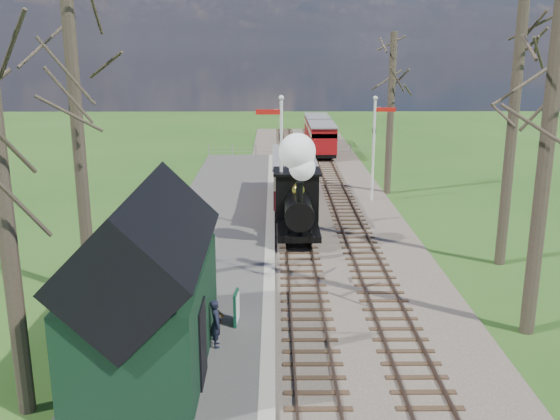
# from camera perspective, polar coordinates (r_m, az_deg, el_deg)

# --- Properties ---
(distant_hills) EXTENTS (114.40, 48.00, 22.02)m
(distant_hills) POSITION_cam_1_polar(r_m,az_deg,el_deg) (79.24, 1.23, -3.16)
(distant_hills) COLOR #385B23
(distant_hills) RESTS_ON ground
(ballast_bed) EXTENTS (8.00, 60.00, 0.10)m
(ballast_bed) POSITION_cam_1_polar(r_m,az_deg,el_deg) (34.04, 3.37, 0.83)
(ballast_bed) COLOR brown
(ballast_bed) RESTS_ON ground
(track_near) EXTENTS (1.60, 60.00, 0.15)m
(track_near) POSITION_cam_1_polar(r_m,az_deg,el_deg) (33.97, 1.18, 0.91)
(track_near) COLOR brown
(track_near) RESTS_ON ground
(track_far) EXTENTS (1.60, 60.00, 0.15)m
(track_far) POSITION_cam_1_polar(r_m,az_deg,el_deg) (34.14, 5.55, 0.91)
(track_far) COLOR brown
(track_far) RESTS_ON ground
(platform) EXTENTS (5.00, 44.00, 0.20)m
(platform) POSITION_cam_1_polar(r_m,az_deg,el_deg) (26.38, -5.94, -3.30)
(platform) COLOR #474442
(platform) RESTS_ON ground
(coping_strip) EXTENTS (0.40, 44.00, 0.21)m
(coping_strip) POSITION_cam_1_polar(r_m,az_deg,el_deg) (26.26, -0.93, -3.30)
(coping_strip) COLOR #B2AD9E
(coping_strip) RESTS_ON ground
(station_shed) EXTENTS (3.25, 6.30, 4.78)m
(station_shed) POSITION_cam_1_polar(r_m,az_deg,el_deg) (16.44, -12.11, -6.94)
(station_shed) COLOR black
(station_shed) RESTS_ON platform
(semaphore_near) EXTENTS (1.22, 0.24, 6.22)m
(semaphore_near) POSITION_cam_1_polar(r_m,az_deg,el_deg) (27.35, -0.03, 5.04)
(semaphore_near) COLOR silver
(semaphore_near) RESTS_ON ground
(semaphore_far) EXTENTS (1.22, 0.24, 5.72)m
(semaphore_far) POSITION_cam_1_polar(r_m,az_deg,el_deg) (33.75, 8.70, 6.28)
(semaphore_far) COLOR silver
(semaphore_far) RESTS_ON ground
(bare_trees) EXTENTS (15.51, 22.39, 12.00)m
(bare_trees) POSITION_cam_1_polar(r_m,az_deg,el_deg) (21.41, 5.79, 6.52)
(bare_trees) COLOR #382D23
(bare_trees) RESTS_ON ground
(fence_line) EXTENTS (12.60, 0.08, 1.00)m
(fence_line) POSITION_cam_1_polar(r_m,az_deg,el_deg) (47.60, 1.05, 5.49)
(fence_line) COLOR slate
(fence_line) RESTS_ON ground
(locomotive) EXTENTS (1.89, 4.41, 4.73)m
(locomotive) POSITION_cam_1_polar(r_m,az_deg,el_deg) (26.68, 1.62, 1.60)
(locomotive) COLOR black
(locomotive) RESTS_ON ground
(coach) EXTENTS (2.21, 7.57, 2.32)m
(coach) POSITION_cam_1_polar(r_m,az_deg,el_deg) (32.72, 1.24, 3.04)
(coach) COLOR black
(coach) RESTS_ON ground
(red_carriage_a) EXTENTS (1.96, 4.86, 2.07)m
(red_carriage_a) POSITION_cam_1_polar(r_m,az_deg,el_deg) (47.38, 3.86, 6.50)
(red_carriage_a) COLOR black
(red_carriage_a) RESTS_ON ground
(red_carriage_b) EXTENTS (1.96, 4.86, 2.07)m
(red_carriage_b) POSITION_cam_1_polar(r_m,az_deg,el_deg) (52.81, 3.41, 7.37)
(red_carriage_b) COLOR black
(red_carriage_b) RESTS_ON ground
(sign_board) EXTENTS (0.15, 0.70, 1.02)m
(sign_board) POSITION_cam_1_polar(r_m,az_deg,el_deg) (18.82, -4.00, -8.90)
(sign_board) COLOR #0E452B
(sign_board) RESTS_ON platform
(bench) EXTENTS (1.04, 1.57, 0.87)m
(bench) POSITION_cam_1_polar(r_m,az_deg,el_deg) (19.41, -6.86, -8.54)
(bench) COLOR #452E18
(bench) RESTS_ON platform
(person) EXTENTS (0.40, 0.54, 1.36)m
(person) POSITION_cam_1_polar(r_m,az_deg,el_deg) (17.48, -5.88, -10.27)
(person) COLOR black
(person) RESTS_ON platform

